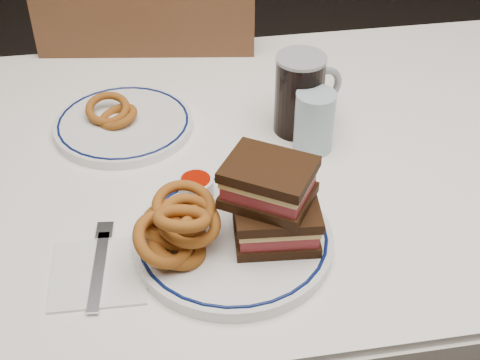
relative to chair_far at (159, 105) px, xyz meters
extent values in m
cube|color=white|center=(0.15, -0.52, 0.19)|extent=(1.26, 0.86, 0.03)
cylinder|color=#492F17|center=(-0.39, -0.18, -0.19)|extent=(0.06, 0.06, 0.71)
cylinder|color=#492F17|center=(0.69, -0.18, -0.19)|extent=(0.06, 0.06, 0.71)
cube|color=white|center=(0.15, -0.09, 0.11)|extent=(1.26, 0.01, 0.17)
cube|color=#492F17|center=(0.01, 0.08, -0.07)|extent=(0.52, 0.52, 0.04)
cylinder|color=#492F17|center=(0.24, 0.24, -0.32)|extent=(0.04, 0.04, 0.45)
cylinder|color=#492F17|center=(0.18, -0.14, -0.32)|extent=(0.04, 0.04, 0.45)
cylinder|color=#492F17|center=(-0.15, 0.30, -0.32)|extent=(0.04, 0.04, 0.45)
cylinder|color=#492F17|center=(-0.21, -0.09, -0.32)|extent=(0.04, 0.04, 0.45)
cube|color=#492F17|center=(-0.02, -0.13, 0.20)|extent=(0.46, 0.10, 0.50)
cylinder|color=white|center=(0.07, -0.74, 0.22)|extent=(0.29, 0.29, 0.02)
torus|color=#0A164C|center=(0.07, -0.74, 0.23)|extent=(0.27, 0.27, 0.01)
cube|color=black|center=(0.13, -0.75, 0.24)|extent=(0.13, 0.10, 0.02)
cube|color=#A53039|center=(0.13, -0.75, 0.25)|extent=(0.12, 0.10, 0.02)
cube|color=#ECC069|center=(0.13, -0.75, 0.27)|extent=(0.12, 0.10, 0.01)
cube|color=black|center=(0.13, -0.75, 0.28)|extent=(0.13, 0.10, 0.02)
cube|color=black|center=(0.12, -0.74, 0.30)|extent=(0.15, 0.14, 0.02)
cube|color=#A53039|center=(0.12, -0.74, 0.32)|extent=(0.14, 0.13, 0.02)
cube|color=#ECC069|center=(0.12, -0.74, 0.33)|extent=(0.14, 0.14, 0.01)
cube|color=black|center=(0.12, -0.74, 0.34)|extent=(0.15, 0.14, 0.02)
torus|color=#653B0D|center=(-0.01, -0.76, 0.24)|extent=(0.09, 0.08, 0.05)
torus|color=#653B0D|center=(-0.01, -0.73, 0.25)|extent=(0.10, 0.10, 0.05)
torus|color=#653B0D|center=(-0.02, -0.72, 0.26)|extent=(0.10, 0.10, 0.06)
torus|color=#653B0D|center=(-0.03, -0.77, 0.27)|extent=(0.10, 0.09, 0.08)
torus|color=#653B0D|center=(0.01, -0.75, 0.28)|extent=(0.10, 0.09, 0.05)
torus|color=#653B0D|center=(0.00, -0.73, 0.28)|extent=(0.09, 0.09, 0.05)
torus|color=#653B0D|center=(0.00, -0.76, 0.30)|extent=(0.09, 0.08, 0.05)
cylinder|color=white|center=(0.03, -0.64, 0.24)|extent=(0.06, 0.06, 0.03)
cylinder|color=#901002|center=(0.03, -0.64, 0.26)|extent=(0.05, 0.05, 0.01)
cylinder|color=black|center=(0.23, -0.46, 0.28)|extent=(0.09, 0.09, 0.14)
cylinder|color=#8E929B|center=(0.23, -0.46, 0.35)|extent=(0.09, 0.09, 0.01)
torus|color=#8E929B|center=(0.28, -0.44, 0.29)|extent=(0.08, 0.03, 0.07)
cylinder|color=#97B4C4|center=(0.25, -0.52, 0.26)|extent=(0.07, 0.07, 0.11)
cylinder|color=white|center=(-0.08, -0.40, 0.22)|extent=(0.25, 0.25, 0.02)
torus|color=#0A164C|center=(-0.08, -0.40, 0.23)|extent=(0.24, 0.24, 0.00)
torus|color=#653B0D|center=(-0.09, -0.40, 0.23)|extent=(0.08, 0.07, 0.04)
torus|color=#653B0D|center=(-0.10, -0.38, 0.24)|extent=(0.08, 0.08, 0.03)
cube|color=white|center=(-0.12, -0.76, 0.21)|extent=(0.14, 0.14, 0.00)
cube|color=silver|center=(-0.12, -0.76, 0.22)|extent=(0.03, 0.15, 0.00)
cube|color=silver|center=(-0.11, -0.68, 0.22)|extent=(0.03, 0.04, 0.00)
camera|label=1|loc=(-0.03, -1.43, 0.90)|focal=50.00mm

